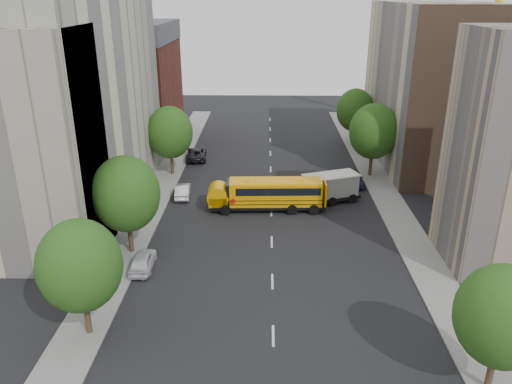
{
  "coord_description": "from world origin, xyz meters",
  "views": [
    {
      "loc": [
        -0.48,
        -38.34,
        19.05
      ],
      "look_at": [
        -1.38,
        2.0,
        2.79
      ],
      "focal_mm": 35.0,
      "sensor_mm": 36.0,
      "label": 1
    }
  ],
  "objects_px": {
    "parked_car_0": "(143,261)",
    "parked_car_4": "(354,178)",
    "street_tree_0": "(80,266)",
    "street_tree_2": "(170,133)",
    "school_bus": "(267,193)",
    "parked_car_1": "(183,191)",
    "safari_truck": "(326,188)",
    "street_tree_5": "(355,110)",
    "street_tree_3": "(503,317)",
    "parked_car_2": "(196,153)",
    "street_tree_1": "(126,194)",
    "street_tree_4": "(374,131)"
  },
  "relations": [
    {
      "from": "street_tree_3",
      "to": "safari_truck",
      "type": "relative_size",
      "value": 1.02
    },
    {
      "from": "street_tree_1",
      "to": "parked_car_4",
      "type": "distance_m",
      "value": 25.41
    },
    {
      "from": "parked_car_1",
      "to": "street_tree_4",
      "type": "bearing_deg",
      "value": -167.19
    },
    {
      "from": "street_tree_4",
      "to": "parked_car_1",
      "type": "xyz_separation_m",
      "value": [
        -19.8,
        -6.49,
        -4.43
      ]
    },
    {
      "from": "street_tree_3",
      "to": "street_tree_5",
      "type": "bearing_deg",
      "value": 90.0
    },
    {
      "from": "street_tree_5",
      "to": "parked_car_4",
      "type": "distance_m",
      "value": 15.33
    },
    {
      "from": "street_tree_0",
      "to": "street_tree_4",
      "type": "xyz_separation_m",
      "value": [
        22.0,
        28.0,
        0.43
      ]
    },
    {
      "from": "street_tree_3",
      "to": "parked_car_2",
      "type": "xyz_separation_m",
      "value": [
        -20.04,
        37.58,
        -3.75
      ]
    },
    {
      "from": "parked_car_4",
      "to": "parked_car_0",
      "type": "bearing_deg",
      "value": -139.18
    },
    {
      "from": "parked_car_1",
      "to": "parked_car_2",
      "type": "distance_m",
      "value": 12.08
    },
    {
      "from": "parked_car_0",
      "to": "parked_car_2",
      "type": "height_order",
      "value": "parked_car_2"
    },
    {
      "from": "street_tree_0",
      "to": "street_tree_3",
      "type": "xyz_separation_m",
      "value": [
        22.0,
        -4.0,
        -0.19
      ]
    },
    {
      "from": "parked_car_0",
      "to": "parked_car_4",
      "type": "xyz_separation_m",
      "value": [
        18.33,
        17.8,
        0.07
      ]
    },
    {
      "from": "street_tree_3",
      "to": "parked_car_4",
      "type": "xyz_separation_m",
      "value": [
        -2.2,
        29.35,
        -3.72
      ]
    },
    {
      "from": "street_tree_0",
      "to": "street_tree_4",
      "type": "distance_m",
      "value": 35.61
    },
    {
      "from": "street_tree_2",
      "to": "parked_car_0",
      "type": "relative_size",
      "value": 1.98
    },
    {
      "from": "parked_car_1",
      "to": "street_tree_3",
      "type": "bearing_deg",
      "value": 122.48
    },
    {
      "from": "parked_car_2",
      "to": "street_tree_4",
      "type": "bearing_deg",
      "value": 159.35
    },
    {
      "from": "school_bus",
      "to": "street_tree_0",
      "type": "bearing_deg",
      "value": -121.83
    },
    {
      "from": "street_tree_0",
      "to": "parked_car_2",
      "type": "distance_m",
      "value": 33.87
    },
    {
      "from": "parked_car_0",
      "to": "parked_car_4",
      "type": "relative_size",
      "value": 0.91
    },
    {
      "from": "school_bus",
      "to": "parked_car_1",
      "type": "height_order",
      "value": "school_bus"
    },
    {
      "from": "street_tree_5",
      "to": "parked_car_2",
      "type": "distance_m",
      "value": 21.42
    },
    {
      "from": "street_tree_4",
      "to": "parked_car_0",
      "type": "height_order",
      "value": "street_tree_4"
    },
    {
      "from": "safari_truck",
      "to": "parked_car_1",
      "type": "xyz_separation_m",
      "value": [
        -14.09,
        1.14,
        -0.85
      ]
    },
    {
      "from": "safari_truck",
      "to": "parked_car_2",
      "type": "bearing_deg",
      "value": 116.37
    },
    {
      "from": "safari_truck",
      "to": "parked_car_0",
      "type": "xyz_separation_m",
      "value": [
        -14.82,
        -12.82,
        -0.83
      ]
    },
    {
      "from": "street_tree_2",
      "to": "street_tree_1",
      "type": "bearing_deg",
      "value": -90.0
    },
    {
      "from": "street_tree_0",
      "to": "parked_car_0",
      "type": "xyz_separation_m",
      "value": [
        1.47,
        7.55,
        -3.98
      ]
    },
    {
      "from": "street_tree_2",
      "to": "parked_car_0",
      "type": "bearing_deg",
      "value": -85.89
    },
    {
      "from": "street_tree_2",
      "to": "street_tree_4",
      "type": "relative_size",
      "value": 0.95
    },
    {
      "from": "street_tree_3",
      "to": "parked_car_4",
      "type": "height_order",
      "value": "street_tree_3"
    },
    {
      "from": "street_tree_0",
      "to": "parked_car_1",
      "type": "distance_m",
      "value": 21.99
    },
    {
      "from": "street_tree_1",
      "to": "parked_car_0",
      "type": "xyz_separation_m",
      "value": [
        1.47,
        -2.45,
        -4.29
      ]
    },
    {
      "from": "street_tree_1",
      "to": "school_bus",
      "type": "relative_size",
      "value": 0.74
    },
    {
      "from": "parked_car_1",
      "to": "parked_car_2",
      "type": "xyz_separation_m",
      "value": [
        -0.24,
        12.07,
        0.06
      ]
    },
    {
      "from": "street_tree_0",
      "to": "street_tree_2",
      "type": "xyz_separation_m",
      "value": [
        0.0,
        28.0,
        0.19
      ]
    },
    {
      "from": "street_tree_1",
      "to": "street_tree_5",
      "type": "bearing_deg",
      "value": 53.75
    },
    {
      "from": "street_tree_4",
      "to": "parked_car_2",
      "type": "xyz_separation_m",
      "value": [
        -20.04,
        5.58,
        -4.37
      ]
    },
    {
      "from": "parked_car_2",
      "to": "street_tree_0",
      "type": "bearing_deg",
      "value": 81.59
    },
    {
      "from": "school_bus",
      "to": "parked_car_4",
      "type": "xyz_separation_m",
      "value": [
        9.23,
        6.78,
        -0.93
      ]
    },
    {
      "from": "street_tree_4",
      "to": "street_tree_5",
      "type": "relative_size",
      "value": 1.08
    },
    {
      "from": "parked_car_0",
      "to": "parked_car_1",
      "type": "xyz_separation_m",
      "value": [
        0.73,
        13.96,
        -0.02
      ]
    },
    {
      "from": "street_tree_1",
      "to": "street_tree_3",
      "type": "distance_m",
      "value": 26.08
    },
    {
      "from": "street_tree_0",
      "to": "street_tree_4",
      "type": "height_order",
      "value": "street_tree_4"
    },
    {
      "from": "parked_car_0",
      "to": "school_bus",
      "type": "bearing_deg",
      "value": -131.04
    },
    {
      "from": "street_tree_0",
      "to": "parked_car_0",
      "type": "relative_size",
      "value": 1.91
    },
    {
      "from": "street_tree_5",
      "to": "parked_car_4",
      "type": "xyz_separation_m",
      "value": [
        -2.2,
        -14.65,
        -3.97
      ]
    },
    {
      "from": "parked_car_4",
      "to": "street_tree_5",
      "type": "bearing_deg",
      "value": 78.11
    },
    {
      "from": "parked_car_1",
      "to": "safari_truck",
      "type": "bearing_deg",
      "value": 170.04
    }
  ]
}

